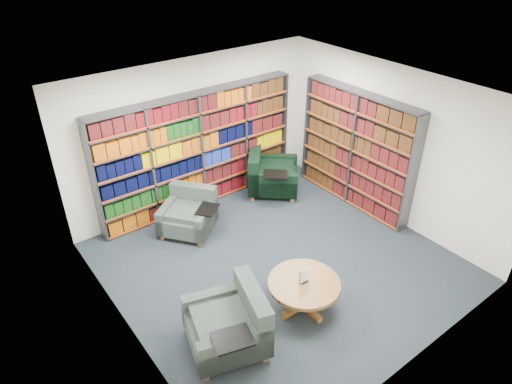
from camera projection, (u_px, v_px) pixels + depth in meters
room_shell at (281, 189)px, 6.71m from camera, size 5.02×5.02×2.82m
bookshelf_back at (199, 151)px, 8.46m from camera, size 4.00×0.28×2.20m
bookshelf_right at (356, 150)px, 8.49m from camera, size 0.28×2.50×2.20m
chair_teal_left at (190, 214)px, 8.09m from camera, size 1.18×1.19×0.77m
chair_green_right at (269, 176)px, 9.18m from camera, size 1.35×1.35×0.87m
chair_teal_front at (233, 325)px, 5.86m from camera, size 1.18×1.25×0.86m
coffee_table at (304, 287)px, 6.39m from camera, size 1.02×1.02×0.71m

